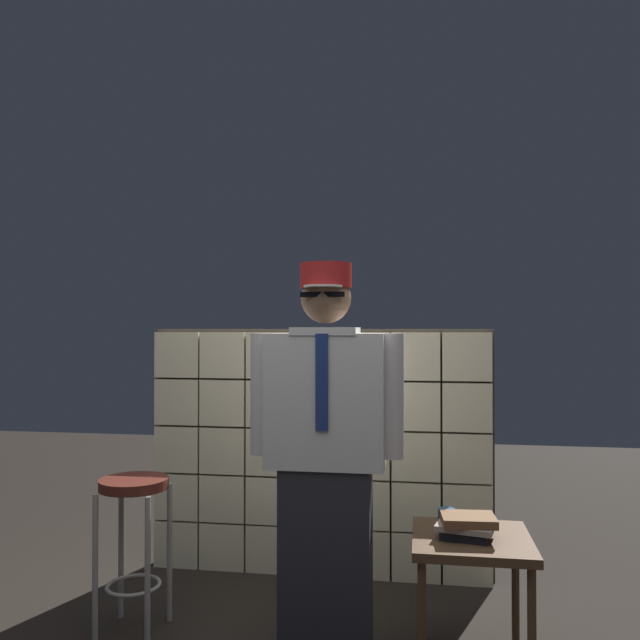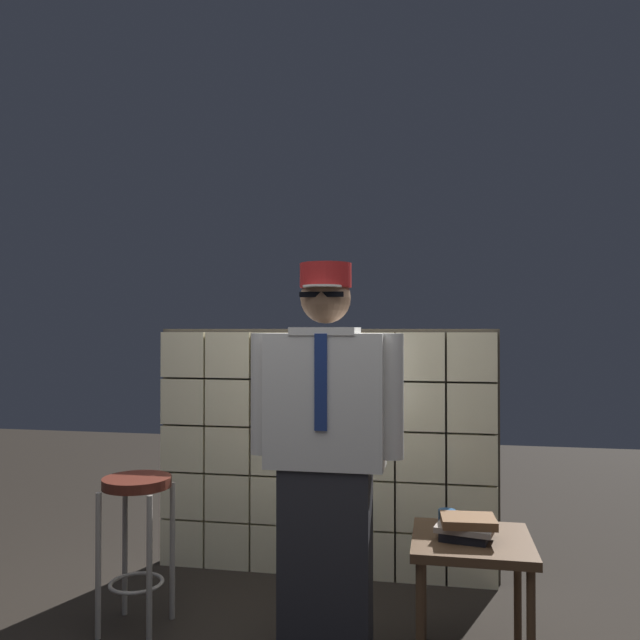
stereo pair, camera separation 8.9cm
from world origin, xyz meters
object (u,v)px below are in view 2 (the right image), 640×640
at_px(side_table, 472,555).
at_px(book_stack, 466,527).
at_px(bar_stool, 137,516).
at_px(standing_person, 326,451).
at_px(coffee_mug, 448,520).

xyz_separation_m(side_table, book_stack, (-0.02, -0.03, 0.13)).
bearing_deg(bar_stool, standing_person, -5.36).
bearing_deg(book_stack, coffee_mug, 126.21).
bearing_deg(standing_person, book_stack, -1.04).
bearing_deg(book_stack, side_table, 51.72).
xyz_separation_m(standing_person, coffee_mug, (0.55, 0.09, -0.32)).
bearing_deg(standing_person, bar_stool, 174.79).
bearing_deg(book_stack, bar_stool, 176.26).
relative_size(book_stack, coffee_mug, 2.19).
distance_m(standing_person, book_stack, 0.70).
xyz_separation_m(book_stack, coffee_mug, (-0.08, 0.11, -0.00)).
height_order(book_stack, coffee_mug, book_stack).
distance_m(bar_stool, book_stack, 1.61).
height_order(standing_person, coffee_mug, standing_person).
height_order(bar_stool, book_stack, bar_stool).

